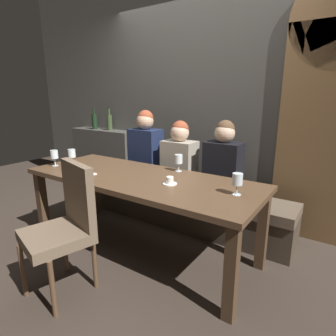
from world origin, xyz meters
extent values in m
plane|color=#382D26|center=(0.00, 0.00, 0.00)|extent=(9.00, 9.00, 0.00)
cube|color=#4C4944|center=(0.00, 1.22, 1.50)|extent=(6.00, 0.12, 3.00)
cube|color=brown|center=(1.35, 1.15, 1.05)|extent=(0.90, 0.05, 2.10)
cube|color=#413E3A|center=(-1.55, 1.04, 0.47)|extent=(1.10, 0.28, 0.95)
cube|color=#493422|center=(-1.03, -0.35, 0.35)|extent=(0.08, 0.08, 0.69)
cube|color=#493422|center=(1.03, -0.35, 0.35)|extent=(0.08, 0.08, 0.69)
cube|color=#493422|center=(-1.03, 0.35, 0.35)|extent=(0.08, 0.08, 0.69)
cube|color=#493422|center=(1.03, 0.35, 0.35)|extent=(0.08, 0.08, 0.69)
cube|color=brown|center=(0.00, 0.00, 0.72)|extent=(2.20, 0.84, 0.04)
cube|color=#40352A|center=(0.00, 0.70, 0.17)|extent=(2.50, 0.40, 0.35)
cube|color=brown|center=(0.00, 0.70, 0.40)|extent=(2.50, 0.44, 0.10)
cylinder|color=brown|center=(-0.31, -0.98, 0.21)|extent=(0.04, 0.04, 0.42)
cylinder|color=brown|center=(0.05, -0.98, 0.21)|extent=(0.04, 0.04, 0.42)
cylinder|color=brown|center=(-0.31, -0.62, 0.21)|extent=(0.04, 0.04, 0.42)
cylinder|color=brown|center=(0.05, -0.62, 0.21)|extent=(0.04, 0.04, 0.42)
cube|color=brown|center=(-0.13, -0.80, 0.46)|extent=(0.54, 0.54, 0.08)
cube|color=brown|center=(-0.08, -0.62, 0.74)|extent=(0.44, 0.18, 0.48)
cube|color=#192342|center=(-0.47, 0.68, 0.76)|extent=(0.36, 0.24, 0.62)
sphere|color=tan|center=(-0.47, 0.68, 1.16)|extent=(0.20, 0.20, 0.20)
sphere|color=brown|center=(-0.47, 0.69, 1.19)|extent=(0.18, 0.18, 0.18)
cube|color=#9E9384|center=(0.00, 0.68, 0.71)|extent=(0.36, 0.24, 0.52)
sphere|color=#DBB293|center=(0.00, 0.68, 1.06)|extent=(0.20, 0.20, 0.20)
sphere|color=brown|center=(0.00, 0.69, 1.10)|extent=(0.18, 0.18, 0.18)
cube|color=black|center=(0.50, 0.72, 0.72)|extent=(0.36, 0.24, 0.55)
sphere|color=#DBB293|center=(0.50, 0.72, 1.09)|extent=(0.20, 0.20, 0.20)
sphere|color=brown|center=(0.50, 0.73, 1.12)|extent=(0.18, 0.18, 0.18)
cylinder|color=black|center=(-1.70, 1.02, 1.06)|extent=(0.08, 0.08, 0.22)
cylinder|color=black|center=(-1.70, 1.02, 1.21)|extent=(0.03, 0.03, 0.09)
cylinder|color=black|center=(-1.70, 1.02, 1.27)|extent=(0.03, 0.03, 0.02)
cylinder|color=#384728|center=(-1.43, 1.06, 1.06)|extent=(0.08, 0.08, 0.22)
cylinder|color=#384728|center=(-1.43, 1.06, 1.21)|extent=(0.03, 0.03, 0.09)
cylinder|color=black|center=(-1.43, 1.06, 1.27)|extent=(0.03, 0.03, 0.02)
cylinder|color=silver|center=(0.20, 0.34, 0.74)|extent=(0.06, 0.06, 0.00)
cylinder|color=silver|center=(0.20, 0.34, 0.78)|extent=(0.01, 0.01, 0.07)
cylinder|color=silver|center=(0.20, 0.34, 0.86)|extent=(0.08, 0.08, 0.08)
cylinder|color=maroon|center=(0.20, 0.34, 0.84)|extent=(0.07, 0.07, 0.04)
cylinder|color=silver|center=(-0.86, -0.06, 0.74)|extent=(0.06, 0.06, 0.00)
cylinder|color=silver|center=(-0.86, -0.06, 0.78)|extent=(0.01, 0.01, 0.07)
cylinder|color=silver|center=(-0.86, -0.06, 0.86)|extent=(0.08, 0.08, 0.08)
cylinder|color=maroon|center=(-0.86, -0.06, 0.84)|extent=(0.07, 0.07, 0.04)
cylinder|color=silver|center=(0.90, 0.03, 0.74)|extent=(0.06, 0.06, 0.00)
cylinder|color=silver|center=(0.90, 0.03, 0.78)|extent=(0.01, 0.01, 0.07)
cylinder|color=silver|center=(0.90, 0.03, 0.86)|extent=(0.08, 0.08, 0.08)
cylinder|color=gold|center=(0.90, 0.03, 0.84)|extent=(0.07, 0.07, 0.03)
cylinder|color=silver|center=(-0.97, -0.19, 0.74)|extent=(0.06, 0.06, 0.00)
cylinder|color=silver|center=(-0.97, -0.19, 0.78)|extent=(0.01, 0.01, 0.07)
cylinder|color=silver|center=(-0.97, -0.19, 0.86)|extent=(0.08, 0.08, 0.08)
cylinder|color=white|center=(0.35, -0.04, 0.74)|extent=(0.12, 0.12, 0.01)
cylinder|color=white|center=(0.35, -0.04, 0.78)|extent=(0.06, 0.06, 0.06)
cylinder|color=brown|center=(0.35, -0.04, 0.80)|extent=(0.05, 0.05, 0.01)
cube|color=white|center=(-0.46, -0.27, 0.74)|extent=(0.19, 0.19, 0.01)
cube|color=#381E14|center=(-0.45, -0.27, 0.77)|extent=(0.08, 0.06, 0.04)
cube|color=silver|center=(-0.60, -0.25, 0.74)|extent=(0.07, 0.17, 0.01)
camera|label=1|loc=(1.56, -1.86, 1.46)|focal=29.79mm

